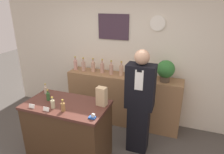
% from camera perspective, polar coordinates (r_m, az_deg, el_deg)
% --- Properties ---
extents(back_wall, '(5.20, 0.09, 2.70)m').
position_cam_1_polar(back_wall, '(3.99, 2.43, 6.46)').
color(back_wall, beige).
rests_on(back_wall, ground_plane).
extents(back_shelf, '(2.22, 0.41, 1.02)m').
position_cam_1_polar(back_shelf, '(4.02, 3.07, -6.40)').
color(back_shelf, '#8E6642').
rests_on(back_shelf, ground_plane).
extents(display_counter, '(1.21, 0.67, 0.96)m').
position_cam_1_polar(display_counter, '(3.23, -12.29, -15.02)').
color(display_counter, '#422B19').
rests_on(display_counter, ground_plane).
extents(shopkeeper, '(0.43, 0.27, 1.71)m').
position_cam_1_polar(shopkeeper, '(3.17, 7.86, -7.49)').
color(shopkeeper, black).
rests_on(shopkeeper, ground_plane).
extents(potted_plant, '(0.31, 0.31, 0.39)m').
position_cam_1_polar(potted_plant, '(3.57, 15.09, 1.95)').
color(potted_plant, '#4C3D2D').
rests_on(potted_plant, back_shelf).
extents(paper_bag, '(0.15, 0.11, 0.27)m').
position_cam_1_polar(paper_bag, '(2.81, -2.96, -5.55)').
color(paper_bag, tan).
rests_on(paper_bag, display_counter).
extents(tape_dispenser, '(0.09, 0.06, 0.07)m').
position_cam_1_polar(tape_dispenser, '(2.57, -5.60, -11.26)').
color(tape_dispenser, '#1E4799').
rests_on(tape_dispenser, display_counter).
extents(price_card_left, '(0.09, 0.02, 0.06)m').
position_cam_1_polar(price_card_left, '(3.00, -21.96, -7.71)').
color(price_card_left, white).
rests_on(price_card_left, display_counter).
extents(price_card_right, '(0.09, 0.02, 0.06)m').
position_cam_1_polar(price_card_right, '(2.85, -18.31, -8.69)').
color(price_card_right, white).
rests_on(price_card_right, display_counter).
extents(counter_bottle_0, '(0.06, 0.06, 0.17)m').
position_cam_1_polar(counter_bottle_0, '(3.34, -18.40, -3.53)').
color(counter_bottle_0, tan).
rests_on(counter_bottle_0, display_counter).
extents(counter_bottle_1, '(0.06, 0.06, 0.17)m').
position_cam_1_polar(counter_bottle_1, '(3.12, -17.77, -5.27)').
color(counter_bottle_1, '#2D4F27').
rests_on(counter_bottle_1, display_counter).
extents(counter_bottle_2, '(0.06, 0.06, 0.17)m').
position_cam_1_polar(counter_bottle_2, '(2.88, -16.55, -7.37)').
color(counter_bottle_2, tan).
rests_on(counter_bottle_2, display_counter).
extents(counter_bottle_3, '(0.06, 0.06, 0.17)m').
position_cam_1_polar(counter_bottle_3, '(2.77, -13.81, -8.25)').
color(counter_bottle_3, olive).
rests_on(counter_bottle_3, display_counter).
extents(shelf_bottle_0, '(0.08, 0.08, 0.28)m').
position_cam_1_polar(shelf_bottle_0, '(4.18, -10.37, 3.50)').
color(shelf_bottle_0, tan).
rests_on(shelf_bottle_0, back_shelf).
extents(shelf_bottle_1, '(0.08, 0.08, 0.28)m').
position_cam_1_polar(shelf_bottle_1, '(4.06, -8.14, 3.13)').
color(shelf_bottle_1, tan).
rests_on(shelf_bottle_1, back_shelf).
extents(shelf_bottle_2, '(0.08, 0.08, 0.28)m').
position_cam_1_polar(shelf_bottle_2, '(4.00, -5.42, 2.98)').
color(shelf_bottle_2, tan).
rests_on(shelf_bottle_2, back_shelf).
extents(shelf_bottle_3, '(0.08, 0.08, 0.28)m').
position_cam_1_polar(shelf_bottle_3, '(3.93, -2.80, 2.68)').
color(shelf_bottle_3, tan).
rests_on(shelf_bottle_3, back_shelf).
extents(shelf_bottle_4, '(0.08, 0.08, 0.28)m').
position_cam_1_polar(shelf_bottle_4, '(3.83, -0.22, 2.24)').
color(shelf_bottle_4, tan).
rests_on(shelf_bottle_4, back_shelf).
extents(shelf_bottle_5, '(0.08, 0.08, 0.28)m').
position_cam_1_polar(shelf_bottle_5, '(3.79, 2.68, 1.98)').
color(shelf_bottle_5, tan).
rests_on(shelf_bottle_5, back_shelf).
extents(shelf_bottle_6, '(0.08, 0.08, 0.28)m').
position_cam_1_polar(shelf_bottle_6, '(3.74, 5.58, 1.64)').
color(shelf_bottle_6, tan).
rests_on(shelf_bottle_6, back_shelf).
extents(shelf_bottle_7, '(0.08, 0.08, 0.28)m').
position_cam_1_polar(shelf_bottle_7, '(3.70, 8.56, 1.29)').
color(shelf_bottle_7, tan).
rests_on(shelf_bottle_7, back_shelf).
extents(shelf_bottle_8, '(0.08, 0.08, 0.28)m').
position_cam_1_polar(shelf_bottle_8, '(3.68, 11.62, 1.00)').
color(shelf_bottle_8, tan).
rests_on(shelf_bottle_8, back_shelf).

